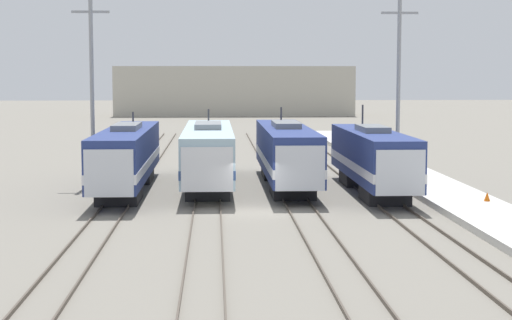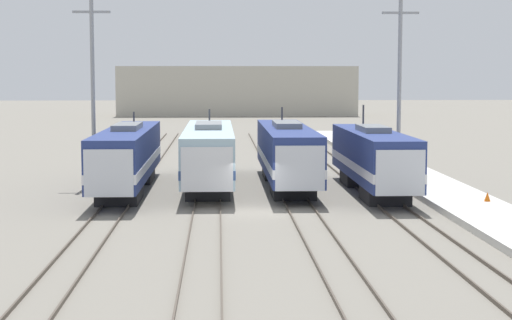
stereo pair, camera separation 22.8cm
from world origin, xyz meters
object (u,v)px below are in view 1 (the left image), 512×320
at_px(locomotive_center_right, 287,154).
at_px(locomotive_far_right, 374,159).
at_px(locomotive_far_left, 126,157).
at_px(catenary_tower_right, 399,82).
at_px(traffic_cone, 487,197).
at_px(locomotive_center_left, 208,154).
at_px(catenary_tower_left, 92,82).

xyz_separation_m(locomotive_center_right, locomotive_far_right, (5.05, -3.29, -0.04)).
bearing_deg(locomotive_far_right, locomotive_far_left, 174.35).
height_order(locomotive_far_left, locomotive_center_right, locomotive_center_right).
distance_m(locomotive_far_left, catenary_tower_right, 19.04).
relative_size(locomotive_far_left, traffic_cone, 37.08).
bearing_deg(locomotive_far_left, traffic_cone, -19.77).
bearing_deg(locomotive_center_left, locomotive_center_right, -2.62).
height_order(locomotive_center_right, catenary_tower_left, catenary_tower_left).
bearing_deg(locomotive_center_right, locomotive_center_left, 177.38).
relative_size(locomotive_far_right, traffic_cone, 31.80).
xyz_separation_m(locomotive_center_left, locomotive_center_right, (5.05, -0.23, 0.02)).
height_order(locomotive_center_left, locomotive_far_right, locomotive_far_right).
bearing_deg(locomotive_far_left, locomotive_far_right, -5.65).
distance_m(locomotive_far_left, catenary_tower_left, 7.00).
distance_m(locomotive_center_right, traffic_cone, 13.79).
distance_m(locomotive_center_right, catenary_tower_left, 13.85).
relative_size(locomotive_far_left, locomotive_center_right, 1.02).
bearing_deg(traffic_cone, locomotive_far_left, 160.23).
xyz_separation_m(locomotive_far_left, catenary_tower_left, (-2.67, 4.54, 4.60)).
xyz_separation_m(locomotive_far_right, traffic_cone, (5.20, -5.81, -1.51)).
relative_size(catenary_tower_left, traffic_cone, 25.35).
distance_m(locomotive_far_left, locomotive_center_left, 5.44).
bearing_deg(locomotive_center_left, catenary_tower_left, 161.95).
distance_m(locomotive_center_right, catenary_tower_right, 9.48).
bearing_deg(traffic_cone, catenary_tower_left, 152.76).
bearing_deg(locomotive_center_right, catenary_tower_right, 19.36).
bearing_deg(locomotive_far_right, locomotive_center_right, 146.90).
xyz_separation_m(locomotive_far_left, locomotive_center_right, (10.09, 1.79, -0.00)).
bearing_deg(catenary_tower_left, locomotive_center_right, -12.14).
bearing_deg(catenary_tower_right, traffic_cone, -78.41).
distance_m(locomotive_far_right, catenary_tower_right, 8.10).
bearing_deg(catenary_tower_left, locomotive_center_left, -18.05).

